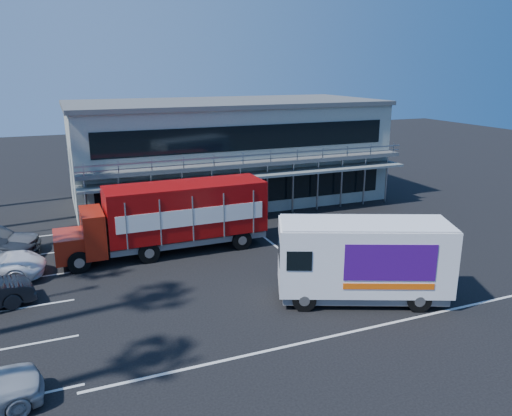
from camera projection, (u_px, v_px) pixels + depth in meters
name	position (u px, v px, depth m)	size (l,w,h in m)	color
ground	(269.00, 276.00, 23.80)	(120.00, 120.00, 0.00)	black
building	(226.00, 150.00, 37.22)	(22.40, 12.00, 7.30)	gray
red_truck	(172.00, 215.00, 26.46)	(10.94, 2.75, 3.67)	maroon
white_van	(363.00, 259.00, 20.89)	(7.47, 4.99, 3.46)	white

